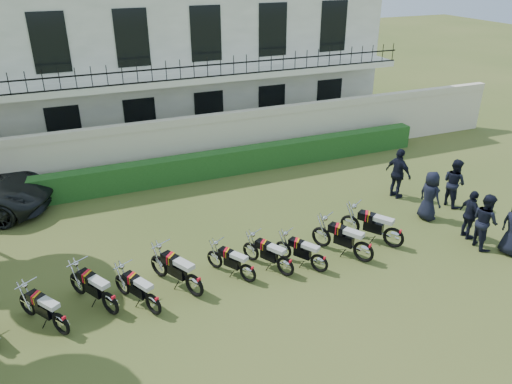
{
  "coord_description": "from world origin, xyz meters",
  "views": [
    {
      "loc": [
        -4.68,
        -10.38,
        8.09
      ],
      "look_at": [
        0.55,
        2.3,
        1.49
      ],
      "focal_mm": 35.0,
      "sensor_mm": 36.0,
      "label": 1
    }
  ],
  "objects_px": {
    "motorcycle_9": "(394,233)",
    "officer_5": "(398,174)",
    "officer_1": "(485,221)",
    "officer_2": "(470,215)",
    "officer_4": "(454,183)",
    "motorcycle_3": "(153,299)",
    "motorcycle_4": "(194,280)",
    "motorcycle_2": "(109,298)",
    "motorcycle_5": "(248,269)",
    "officer_3": "(430,196)",
    "motorcycle_6": "(286,262)",
    "motorcycle_8": "(364,247)",
    "motorcycle_7": "(320,259)",
    "motorcycle_1": "(60,319)"
  },
  "relations": [
    {
      "from": "motorcycle_2",
      "to": "officer_5",
      "type": "bearing_deg",
      "value": -15.07
    },
    {
      "from": "officer_1",
      "to": "motorcycle_1",
      "type": "bearing_deg",
      "value": 98.04
    },
    {
      "from": "officer_3",
      "to": "officer_5",
      "type": "height_order",
      "value": "officer_5"
    },
    {
      "from": "motorcycle_7",
      "to": "officer_3",
      "type": "height_order",
      "value": "officer_3"
    },
    {
      "from": "motorcycle_6",
      "to": "motorcycle_5",
      "type": "bearing_deg",
      "value": 144.42
    },
    {
      "from": "officer_5",
      "to": "motorcycle_8",
      "type": "bearing_deg",
      "value": 119.97
    },
    {
      "from": "motorcycle_4",
      "to": "officer_4",
      "type": "distance_m",
      "value": 9.98
    },
    {
      "from": "motorcycle_3",
      "to": "officer_4",
      "type": "distance_m",
      "value": 11.15
    },
    {
      "from": "motorcycle_9",
      "to": "officer_5",
      "type": "height_order",
      "value": "officer_5"
    },
    {
      "from": "motorcycle_9",
      "to": "officer_5",
      "type": "bearing_deg",
      "value": 18.23
    },
    {
      "from": "officer_3",
      "to": "officer_5",
      "type": "relative_size",
      "value": 0.91
    },
    {
      "from": "officer_2",
      "to": "officer_4",
      "type": "distance_m",
      "value": 2.26
    },
    {
      "from": "officer_3",
      "to": "officer_2",
      "type": "bearing_deg",
      "value": -173.78
    },
    {
      "from": "motorcycle_9",
      "to": "motorcycle_8",
      "type": "bearing_deg",
      "value": 160.29
    },
    {
      "from": "motorcycle_3",
      "to": "officer_5",
      "type": "relative_size",
      "value": 0.89
    },
    {
      "from": "motorcycle_5",
      "to": "officer_2",
      "type": "distance_m",
      "value": 7.24
    },
    {
      "from": "officer_1",
      "to": "motorcycle_5",
      "type": "bearing_deg",
      "value": 93.7
    },
    {
      "from": "officer_1",
      "to": "officer_5",
      "type": "bearing_deg",
      "value": 15.94
    },
    {
      "from": "motorcycle_4",
      "to": "motorcycle_6",
      "type": "distance_m",
      "value": 2.57
    },
    {
      "from": "motorcycle_7",
      "to": "officer_1",
      "type": "xyz_separation_m",
      "value": [
        5.22,
        -0.65,
        0.43
      ]
    },
    {
      "from": "motorcycle_6",
      "to": "motorcycle_8",
      "type": "xyz_separation_m",
      "value": [
        2.36,
        -0.24,
        0.06
      ]
    },
    {
      "from": "motorcycle_3",
      "to": "motorcycle_8",
      "type": "distance_m",
      "value": 6.06
    },
    {
      "from": "motorcycle_6",
      "to": "officer_1",
      "type": "height_order",
      "value": "officer_1"
    },
    {
      "from": "motorcycle_7",
      "to": "motorcycle_8",
      "type": "xyz_separation_m",
      "value": [
        1.42,
        -0.04,
        0.07
      ]
    },
    {
      "from": "motorcycle_3",
      "to": "motorcycle_7",
      "type": "xyz_separation_m",
      "value": [
        4.65,
        0.04,
        -0.02
      ]
    },
    {
      "from": "motorcycle_2",
      "to": "officer_1",
      "type": "distance_m",
      "value": 10.9
    },
    {
      "from": "officer_3",
      "to": "officer_5",
      "type": "bearing_deg",
      "value": -7.71
    },
    {
      "from": "motorcycle_2",
      "to": "motorcycle_4",
      "type": "bearing_deg",
      "value": -32.42
    },
    {
      "from": "motorcycle_3",
      "to": "officer_2",
      "type": "bearing_deg",
      "value": -27.7
    },
    {
      "from": "officer_1",
      "to": "officer_4",
      "type": "xyz_separation_m",
      "value": [
        1.11,
        2.53,
        -0.0
      ]
    },
    {
      "from": "motorcycle_9",
      "to": "officer_2",
      "type": "relative_size",
      "value": 1.11
    },
    {
      "from": "motorcycle_9",
      "to": "officer_5",
      "type": "relative_size",
      "value": 0.95
    },
    {
      "from": "motorcycle_5",
      "to": "motorcycle_6",
      "type": "height_order",
      "value": "motorcycle_6"
    },
    {
      "from": "officer_4",
      "to": "motorcycle_3",
      "type": "bearing_deg",
      "value": 96.94
    },
    {
      "from": "officer_2",
      "to": "officer_3",
      "type": "relative_size",
      "value": 0.94
    },
    {
      "from": "officer_4",
      "to": "officer_5",
      "type": "height_order",
      "value": "officer_5"
    },
    {
      "from": "officer_1",
      "to": "motorcycle_9",
      "type": "bearing_deg",
      "value": 81.17
    },
    {
      "from": "motorcycle_4",
      "to": "motorcycle_7",
      "type": "xyz_separation_m",
      "value": [
        3.51,
        -0.27,
        -0.07
      ]
    },
    {
      "from": "officer_5",
      "to": "officer_1",
      "type": "bearing_deg",
      "value": 172.3
    },
    {
      "from": "officer_2",
      "to": "officer_3",
      "type": "xyz_separation_m",
      "value": [
        -0.33,
        1.48,
        0.05
      ]
    },
    {
      "from": "officer_2",
      "to": "officer_5",
      "type": "xyz_separation_m",
      "value": [
        -0.29,
        3.23,
        0.13
      ]
    },
    {
      "from": "motorcycle_9",
      "to": "officer_3",
      "type": "bearing_deg",
      "value": -6.97
    },
    {
      "from": "motorcycle_3",
      "to": "motorcycle_5",
      "type": "xyz_separation_m",
      "value": [
        2.64,
        0.37,
        -0.03
      ]
    },
    {
      "from": "motorcycle_9",
      "to": "officer_5",
      "type": "distance_m",
      "value": 3.65
    },
    {
      "from": "officer_2",
      "to": "motorcycle_7",
      "type": "bearing_deg",
      "value": 96.65
    },
    {
      "from": "motorcycle_4",
      "to": "officer_1",
      "type": "distance_m",
      "value": 8.79
    },
    {
      "from": "motorcycle_1",
      "to": "motorcycle_5",
      "type": "height_order",
      "value": "motorcycle_1"
    },
    {
      "from": "officer_1",
      "to": "officer_2",
      "type": "distance_m",
      "value": 0.57
    },
    {
      "from": "officer_2",
      "to": "motorcycle_9",
      "type": "bearing_deg",
      "value": 89.29
    },
    {
      "from": "motorcycle_3",
      "to": "officer_5",
      "type": "bearing_deg",
      "value": -9.01
    }
  ]
}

